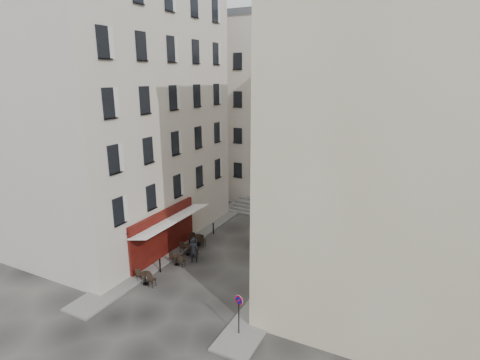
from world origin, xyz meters
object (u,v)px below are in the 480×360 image
Objects in this scene: bistro_table_b at (177,259)px; bistro_table_a at (146,277)px; pedestrian at (194,250)px; no_parking_sign at (239,307)px.

bistro_table_a is at bearing -95.14° from bistro_table_b.
pedestrian reaches higher than bistro_table_a.
no_parking_sign is 8.54m from bistro_table_b.
pedestrian is (1.08, 3.78, 0.45)m from bistro_table_a.
bistro_table_b is at bearing 163.87° from no_parking_sign.
bistro_table_a is 2.94m from bistro_table_b.
no_parking_sign is 1.88× the size of bistro_table_b.
bistro_table_b is (-7.09, 4.62, -1.18)m from no_parking_sign.
no_parking_sign reaches higher than pedestrian.
bistro_table_a is at bearing 52.28° from pedestrian.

